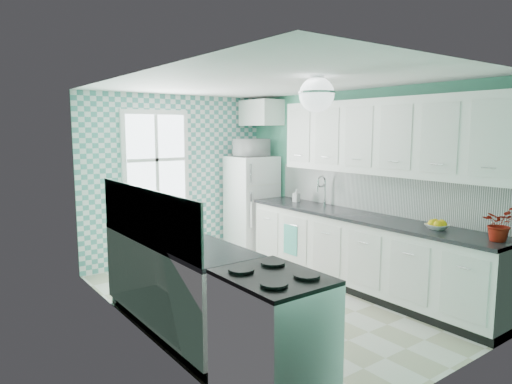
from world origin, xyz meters
TOP-DOWN VIEW (x-y plane):
  - floor at (0.00, 0.00)m, footprint 3.00×4.40m
  - ceiling at (0.00, 0.00)m, footprint 3.00×4.40m
  - wall_back at (0.00, 2.21)m, footprint 3.00×0.02m
  - wall_front at (0.00, -2.21)m, footprint 3.00×0.02m
  - wall_left at (-1.51, 0.00)m, footprint 0.02×4.40m
  - wall_right at (1.51, 0.00)m, footprint 0.02×4.40m
  - accent_wall at (0.00, 2.19)m, footprint 3.00×0.01m
  - window at (-0.35, 2.16)m, footprint 1.04×0.05m
  - backsplash_right at (1.49, -0.40)m, footprint 0.02×3.60m
  - backsplash_left at (-1.49, -0.07)m, footprint 0.02×2.15m
  - upper_cabinets_right at (1.33, -0.60)m, footprint 0.33×3.20m
  - upper_cabinet_fridge at (1.30, 1.83)m, footprint 0.40×0.74m
  - ceiling_light at (0.00, -0.80)m, footprint 0.34×0.34m
  - base_cabinets_right at (1.20, -0.40)m, footprint 0.60×3.60m
  - countertop_right at (1.19, -0.40)m, footprint 0.63×3.60m
  - base_cabinets_left at (-1.20, -0.07)m, footprint 0.60×2.15m
  - countertop_left at (-1.19, -0.07)m, footprint 0.63×2.15m
  - fridge at (1.11, 1.79)m, footprint 0.68×0.68m
  - stove at (-1.20, -1.64)m, footprint 0.63×0.79m
  - sink at (1.20, 0.44)m, footprint 0.54×0.46m
  - rug at (0.10, 0.28)m, footprint 1.00×1.15m
  - dish_towel at (0.89, 0.58)m, footprint 0.11×0.26m
  - fruit_bowl at (1.20, -1.41)m, footprint 0.25×0.25m
  - potted_plant at (1.20, -2.04)m, footprint 0.34×0.31m
  - soap_bottle at (1.25, 0.88)m, footprint 0.09×0.09m
  - microwave at (1.11, 1.79)m, footprint 0.50×0.34m

SIDE VIEW (x-z plane):
  - floor at x=0.00m, z-range -0.02..0.00m
  - rug at x=0.10m, z-range 0.00..0.02m
  - base_cabinets_right at x=1.20m, z-range 0.00..0.90m
  - base_cabinets_left at x=-1.20m, z-range 0.00..0.90m
  - dish_towel at x=0.89m, z-range 0.28..0.68m
  - stove at x=-1.20m, z-range 0.02..0.98m
  - fridge at x=1.11m, z-range 0.00..1.57m
  - countertop_right at x=1.19m, z-range 0.90..0.94m
  - countertop_left at x=-1.19m, z-range 0.90..0.94m
  - sink at x=1.20m, z-range 0.66..1.20m
  - fruit_bowl at x=1.20m, z-range 0.94..1.00m
  - soap_bottle at x=1.25m, z-range 0.94..1.12m
  - potted_plant at x=1.20m, z-range 0.94..1.28m
  - backsplash_right at x=1.49m, z-range 0.94..1.45m
  - backsplash_left at x=-1.49m, z-range 0.94..1.45m
  - wall_back at x=0.00m, z-range 0.00..2.50m
  - wall_front at x=0.00m, z-range 0.00..2.50m
  - wall_left at x=-1.51m, z-range 0.00..2.50m
  - wall_right at x=1.51m, z-range 0.00..2.50m
  - accent_wall at x=0.00m, z-range 0.00..2.50m
  - window at x=-0.35m, z-range 0.83..2.27m
  - microwave at x=1.11m, z-range 1.57..1.84m
  - upper_cabinets_right at x=1.33m, z-range 1.45..2.35m
  - upper_cabinet_fridge at x=1.30m, z-range 2.05..2.45m
  - ceiling_light at x=0.00m, z-range 2.15..2.50m
  - ceiling at x=0.00m, z-range 2.50..2.52m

